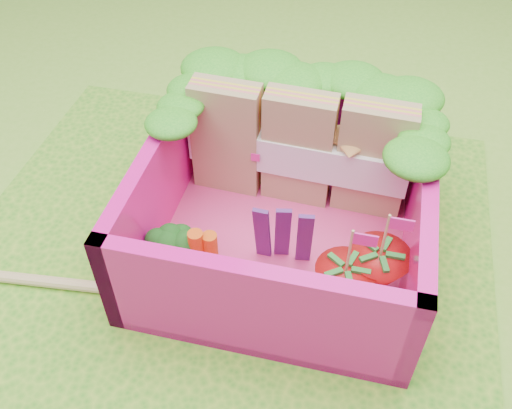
{
  "coord_description": "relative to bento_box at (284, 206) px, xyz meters",
  "views": [
    {
      "loc": [
        0.58,
        -1.67,
        2.2
      ],
      "look_at": [
        0.14,
        0.2,
        0.28
      ],
      "focal_mm": 40.0,
      "sensor_mm": 36.0,
      "label": 1
    }
  ],
  "objects": [
    {
      "name": "chopsticks",
      "position": [
        -1.25,
        -0.53,
        -0.25
      ],
      "size": [
        2.17,
        0.28,
        0.05
      ],
      "color": "#D5C075",
      "rests_on": "placemat"
    },
    {
      "name": "sandwich_stack",
      "position": [
        0.01,
        0.33,
        0.08
      ],
      "size": [
        1.12,
        0.22,
        0.62
      ],
      "color": "tan",
      "rests_on": "bento_floor"
    },
    {
      "name": "strawberry_right",
      "position": [
        0.46,
        -0.24,
        -0.08
      ],
      "size": [
        0.27,
        0.27,
        0.51
      ],
      "color": "red",
      "rests_on": "bento_floor"
    },
    {
      "name": "purple_wedges",
      "position": [
        0.03,
        -0.15,
        -0.04
      ],
      "size": [
        0.26,
        0.05,
        0.38
      ],
      "color": "#4F1C62",
      "rests_on": "bento_floor"
    },
    {
      "name": "ground",
      "position": [
        -0.27,
        -0.2,
        -0.31
      ],
      "size": [
        14.0,
        14.0,
        0.0
      ],
      "primitive_type": "plane",
      "color": "#7CBC35",
      "rests_on": "ground"
    },
    {
      "name": "bento_floor",
      "position": [
        0.0,
        0.0,
        -0.25
      ],
      "size": [
        1.3,
        1.3,
        0.05
      ],
      "primitive_type": "cube",
      "color": "#DE387C",
      "rests_on": "placemat"
    },
    {
      "name": "snap_peas",
      "position": [
        0.39,
        -0.22,
        -0.2
      ],
      "size": [
        0.58,
        0.56,
        0.05
      ],
      "color": "green",
      "rests_on": "bento_floor"
    },
    {
      "name": "strawberry_left",
      "position": [
        0.33,
        -0.35,
        -0.09
      ],
      "size": [
        0.26,
        0.26,
        0.5
      ],
      "color": "red",
      "rests_on": "bento_floor"
    },
    {
      "name": "carrot_sticks",
      "position": [
        -0.31,
        -0.31,
        -0.09
      ],
      "size": [
        0.13,
        0.09,
        0.29
      ],
      "color": "orange",
      "rests_on": "bento_floor"
    },
    {
      "name": "placemat",
      "position": [
        -0.27,
        -0.2,
        -0.29
      ],
      "size": [
        2.6,
        2.6,
        0.03
      ],
      "primitive_type": "cube",
      "color": "#459E23",
      "rests_on": "ground"
    },
    {
      "name": "bento_box",
      "position": [
        0.0,
        0.0,
        0.0
      ],
      "size": [
        1.3,
        1.3,
        0.55
      ],
      "color": "#F51495",
      "rests_on": "placemat"
    },
    {
      "name": "broccoli",
      "position": [
        -0.45,
        -0.28,
        -0.06
      ],
      "size": [
        0.32,
        0.32,
        0.24
      ],
      "color": "#629E4C",
      "rests_on": "bento_floor"
    },
    {
      "name": "lettuce_ruffle",
      "position": [
        0.0,
        0.46,
        0.33
      ],
      "size": [
        1.43,
        0.76,
        0.11
      ],
      "color": "#20941B",
      "rests_on": "bento_box"
    }
  ]
}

